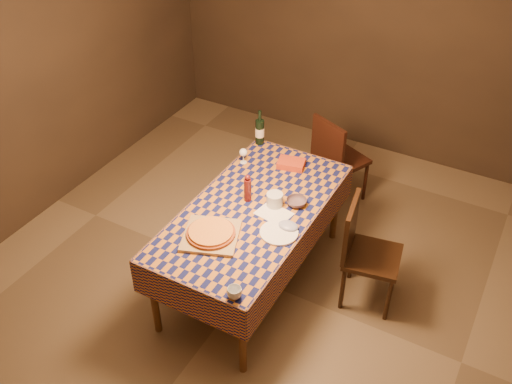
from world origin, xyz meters
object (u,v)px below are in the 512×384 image
cutting_board (211,235)px  chair_far (336,156)px  pizza (211,232)px  chair_right (363,248)px  wine_bottle (260,131)px  white_plate (279,233)px  bowl (297,202)px  dining_table (253,216)px

cutting_board → chair_far: 1.81m
pizza → chair_right: 1.20m
pizza → chair_far: bearing=81.6°
wine_bottle → white_plate: wine_bottle is taller
white_plate → chair_right: bearing=38.5°
wine_bottle → chair_far: size_ratio=0.35×
chair_far → chair_right: size_ratio=1.00×
pizza → wine_bottle: (-0.30, 1.29, 0.08)m
bowl → wine_bottle: size_ratio=0.49×
pizza → chair_far: size_ratio=0.43×
cutting_board → chair_right: 1.20m
wine_bottle → chair_far: (0.56, 0.49, -0.37)m
chair_right → wine_bottle: bearing=154.2°
pizza → chair_far: chair_far is taller
dining_table → bowl: size_ratio=11.60×
pizza → wine_bottle: wine_bottle is taller
cutting_board → chair_far: bearing=81.6°
dining_table → chair_right: size_ratio=1.98×
cutting_board → chair_right: chair_right is taller
cutting_board → pizza: size_ratio=0.99×
dining_table → white_plate: white_plate is taller
pizza → bowl: pizza is taller
dining_table → white_plate: (0.31, -0.16, 0.08)m
bowl → cutting_board: bearing=-120.8°
wine_bottle → dining_table: bearing=-64.5°
bowl → chair_right: (0.56, 0.05, -0.27)m
dining_table → wine_bottle: size_ratio=5.63×
cutting_board → dining_table: bearing=75.8°
dining_table → cutting_board: 0.45m
pizza → white_plate: (0.42, 0.27, -0.03)m
cutting_board → white_plate: bearing=33.0°
cutting_board → chair_right: size_ratio=0.42×
chair_far → chair_right: (0.68, -1.09, 0.00)m
pizza → chair_far: 1.82m
dining_table → pizza: 0.46m
white_plate → chair_right: chair_right is taller
dining_table → white_plate: bearing=-27.3°
dining_table → cutting_board: (-0.11, -0.43, 0.09)m
pizza → white_plate: 0.50m
chair_right → dining_table: bearing=-162.7°
bowl → chair_far: 1.17m
bowl → white_plate: (0.04, -0.37, -0.02)m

